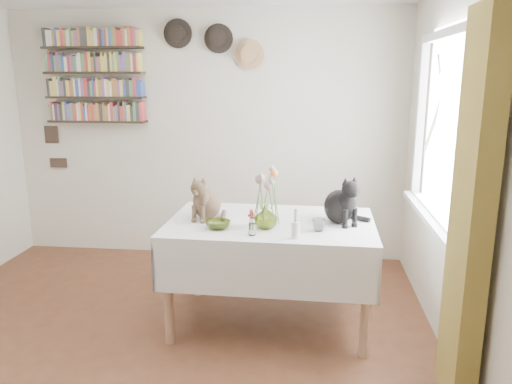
# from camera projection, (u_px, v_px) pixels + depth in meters

# --- Properties ---
(room) EXTENTS (4.08, 4.58, 2.58)m
(room) POSITION_uv_depth(u_px,v_px,m) (126.00, 182.00, 2.89)
(room) COLOR brown
(room) RESTS_ON ground
(window) EXTENTS (0.12, 1.52, 1.32)m
(window) POSITION_uv_depth(u_px,v_px,m) (443.00, 144.00, 3.42)
(window) COLOR white
(window) RESTS_ON room
(curtain) EXTENTS (0.12, 0.38, 2.10)m
(curtain) POSITION_uv_depth(u_px,v_px,m) (471.00, 214.00, 2.59)
(curtain) COLOR brown
(curtain) RESTS_ON room
(dining_table) EXTENTS (1.53, 1.00, 0.81)m
(dining_table) POSITION_uv_depth(u_px,v_px,m) (271.00, 247.00, 3.72)
(dining_table) COLOR white
(dining_table) RESTS_ON room
(tabby_cat) EXTENTS (0.30, 0.34, 0.34)m
(tabby_cat) POSITION_uv_depth(u_px,v_px,m) (207.00, 196.00, 3.73)
(tabby_cat) COLOR brown
(tabby_cat) RESTS_ON dining_table
(black_cat) EXTENTS (0.36, 0.39, 0.37)m
(black_cat) POSITION_uv_depth(u_px,v_px,m) (340.00, 198.00, 3.61)
(black_cat) COLOR black
(black_cat) RESTS_ON dining_table
(flower_vase) EXTENTS (0.21, 0.21, 0.17)m
(flower_vase) POSITION_uv_depth(u_px,v_px,m) (266.00, 217.00, 3.48)
(flower_vase) COLOR #99AF41
(flower_vase) RESTS_ON dining_table
(green_bowl) EXTENTS (0.23, 0.23, 0.06)m
(green_bowl) POSITION_uv_depth(u_px,v_px,m) (218.00, 225.00, 3.49)
(green_bowl) COLOR #99AF41
(green_bowl) RESTS_ON dining_table
(drinking_glass) EXTENTS (0.12, 0.12, 0.09)m
(drinking_glass) POSITION_uv_depth(u_px,v_px,m) (319.00, 225.00, 3.43)
(drinking_glass) COLOR white
(drinking_glass) RESTS_ON dining_table
(candlestick) EXTENTS (0.06, 0.06, 0.20)m
(candlestick) POSITION_uv_depth(u_px,v_px,m) (296.00, 228.00, 3.27)
(candlestick) COLOR white
(candlestick) RESTS_ON dining_table
(berry_jar) EXTENTS (0.05, 0.05, 0.20)m
(berry_jar) POSITION_uv_depth(u_px,v_px,m) (252.00, 222.00, 3.33)
(berry_jar) COLOR white
(berry_jar) RESTS_ON dining_table
(porcelain_figurine) EXTENTS (0.05, 0.05, 0.10)m
(porcelain_figurine) POSITION_uv_depth(u_px,v_px,m) (346.00, 219.00, 3.57)
(porcelain_figurine) COLOR white
(porcelain_figurine) RESTS_ON dining_table
(flower_bouquet) EXTENTS (0.17, 0.13, 0.39)m
(flower_bouquet) POSITION_uv_depth(u_px,v_px,m) (266.00, 181.00, 3.43)
(flower_bouquet) COLOR #4C7233
(flower_bouquet) RESTS_ON flower_vase
(bookshelf_unit) EXTENTS (1.00, 0.16, 0.91)m
(bookshelf_unit) POSITION_uv_depth(u_px,v_px,m) (95.00, 77.00, 4.96)
(bookshelf_unit) COLOR black
(bookshelf_unit) RESTS_ON room
(wall_hats) EXTENTS (0.98, 0.09, 0.48)m
(wall_hats) POSITION_uv_depth(u_px,v_px,m) (215.00, 42.00, 4.78)
(wall_hats) COLOR black
(wall_hats) RESTS_ON room
(wall_art_plaques) EXTENTS (0.21, 0.02, 0.44)m
(wall_art_plaques) POSITION_uv_depth(u_px,v_px,m) (54.00, 146.00, 5.25)
(wall_art_plaques) COLOR #38281E
(wall_art_plaques) RESTS_ON room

